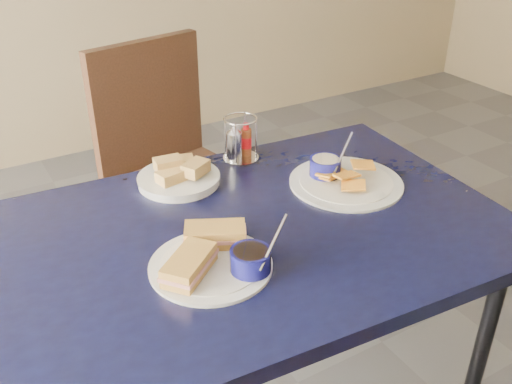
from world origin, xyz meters
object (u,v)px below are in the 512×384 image
dining_table (254,247)px  chair_far (172,154)px  sandwich_plate (215,257)px  condiment_caddy (239,142)px  plantain_plate (340,177)px  bread_basket (179,176)px

dining_table → chair_far: (0.13, 0.85, -0.12)m
dining_table → sandwich_plate: bearing=-148.9°
condiment_caddy → dining_table: bearing=-113.6°
sandwich_plate → condiment_caddy: size_ratio=2.23×
dining_table → chair_far: 0.86m
sandwich_plate → plantain_plate: size_ratio=0.95×
bread_basket → condiment_caddy: 0.23m
dining_table → bread_basket: (-0.07, 0.30, 0.09)m
plantain_plate → sandwich_plate: bearing=-160.6°
plantain_plate → bread_basket: bearing=150.3°
chair_far → bread_basket: 0.62m
sandwich_plate → bread_basket: size_ratio=1.33×
plantain_plate → dining_table: bearing=-166.9°
chair_far → condiment_caddy: size_ratio=7.24×
plantain_plate → condiment_caddy: (-0.17, 0.27, 0.04)m
plantain_plate → condiment_caddy: bearing=122.2°
sandwich_plate → condiment_caddy: bearing=55.1°
sandwich_plate → dining_table: bearing=31.1°
dining_table → condiment_caddy: bearing=66.4°
dining_table → plantain_plate: plantain_plate is taller
chair_far → plantain_plate: 0.82m
dining_table → sandwich_plate: sandwich_plate is taller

